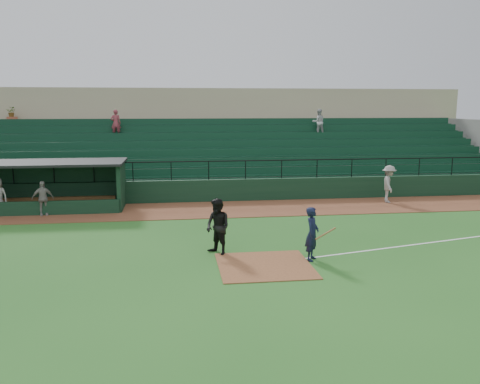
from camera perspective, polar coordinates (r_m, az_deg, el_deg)
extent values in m
plane|color=#245D1E|center=(17.10, 2.25, -7.49)|extent=(90.00, 90.00, 0.00)
cube|color=brown|center=(24.77, -0.92, -1.98)|extent=(40.00, 4.00, 0.03)
cube|color=brown|center=(16.16, 2.86, -8.49)|extent=(3.00, 3.00, 0.03)
cube|color=white|center=(21.01, 23.76, -5.02)|extent=(17.49, 4.44, 0.01)
cube|color=black|center=(26.80, -1.48, 0.20)|extent=(36.00, 0.35, 1.20)
cylinder|color=black|center=(26.58, -1.49, 3.61)|extent=(36.00, 0.06, 0.06)
cube|color=slate|center=(31.47, -2.45, 3.84)|extent=(36.00, 9.00, 3.60)
cube|color=#0F3722|center=(30.93, -2.37, 4.58)|extent=(34.56, 8.00, 4.05)
cube|color=tan|center=(37.83, -3.37, 6.98)|extent=(38.00, 3.00, 6.40)
cube|color=slate|center=(35.81, -3.14, 7.62)|extent=(36.00, 2.00, 0.20)
cylinder|color=#A55138|center=(37.20, -24.82, 7.43)|extent=(0.70, 0.70, 0.60)
imported|color=#2D5923|center=(37.19, -24.89, 8.40)|extent=(0.59, 0.51, 0.66)
imported|color=#B9B9B9|center=(34.43, 9.07, 7.98)|extent=(0.86, 0.67, 1.77)
imported|color=#8F343E|center=(33.19, -14.15, 7.72)|extent=(0.64, 0.42, 1.75)
cube|color=black|center=(27.65, -22.06, 0.93)|extent=(8.50, 0.20, 2.30)
cube|color=black|center=(25.62, -13.54, 0.73)|extent=(0.20, 2.60, 2.30)
cube|color=black|center=(26.25, -22.92, 3.10)|extent=(8.90, 3.20, 0.12)
cube|color=olive|center=(27.41, -22.14, -1.06)|extent=(7.65, 0.40, 0.50)
cube|color=black|center=(25.26, -23.41, -1.79)|extent=(8.50, 0.12, 0.70)
imported|color=black|center=(16.68, 8.34, -4.80)|extent=(0.70, 0.79, 1.81)
cylinder|color=olive|center=(16.60, 9.86, -4.75)|extent=(0.79, 0.34, 0.35)
imported|color=black|center=(17.14, -2.58, -4.04)|extent=(1.17, 1.21, 1.96)
imported|color=gray|center=(27.39, 16.82, 0.89)|extent=(1.08, 1.44, 1.99)
imported|color=gray|center=(24.91, -21.84, -0.67)|extent=(1.03, 0.64, 1.64)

